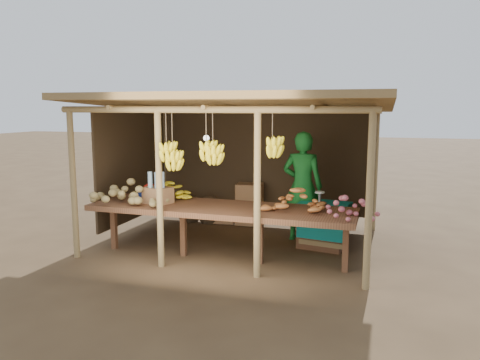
% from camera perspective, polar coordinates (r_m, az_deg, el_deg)
% --- Properties ---
extents(ground, '(60.00, 60.00, 0.00)m').
position_cam_1_polar(ground, '(7.90, -0.00, -7.55)').
color(ground, brown).
rests_on(ground, ground).
extents(stall_structure, '(4.70, 3.50, 2.43)m').
position_cam_1_polar(stall_structure, '(7.55, 0.07, 6.42)').
color(stall_structure, '#9E8251').
rests_on(stall_structure, ground).
extents(counter, '(3.90, 1.05, 0.80)m').
position_cam_1_polar(counter, '(6.84, -2.37, -3.74)').
color(counter, brown).
rests_on(counter, ground).
extents(potato_heap, '(1.30, 1.04, 0.37)m').
position_cam_1_polar(potato_heap, '(7.12, -14.06, -1.46)').
color(potato_heap, '#98854E').
rests_on(potato_heap, counter).
extents(sweet_potato_heap, '(0.96, 0.68, 0.35)m').
position_cam_1_polar(sweet_potato_heap, '(6.57, 6.66, -2.20)').
color(sweet_potato_heap, '#C67333').
rests_on(sweet_potato_heap, counter).
extents(onion_heap, '(0.87, 0.61, 0.36)m').
position_cam_1_polar(onion_heap, '(6.19, 13.12, -3.04)').
color(onion_heap, '#C35F6A').
rests_on(onion_heap, counter).
extents(banana_pile, '(0.67, 0.45, 0.35)m').
position_cam_1_polar(banana_pile, '(7.57, -8.54, -0.80)').
color(banana_pile, yellow).
rests_on(banana_pile, counter).
extents(tomato_basin, '(0.45, 0.45, 0.24)m').
position_cam_1_polar(tomato_basin, '(7.49, -10.64, -1.55)').
color(tomato_basin, navy).
rests_on(tomato_basin, counter).
extents(bottle_box, '(0.46, 0.41, 0.49)m').
position_cam_1_polar(bottle_box, '(7.13, -9.98, -1.33)').
color(bottle_box, '#9E6F47').
rests_on(bottle_box, counter).
extents(vendor, '(0.69, 0.47, 1.84)m').
position_cam_1_polar(vendor, '(7.89, 7.62, -0.77)').
color(vendor, '#186F27').
rests_on(vendor, ground).
extents(tarp_crate, '(0.88, 0.79, 0.93)m').
position_cam_1_polar(tarp_crate, '(7.66, 10.10, -5.26)').
color(tarp_crate, brown).
rests_on(tarp_crate, ground).
extents(carton_stack, '(1.05, 0.42, 0.78)m').
position_cam_1_polar(carton_stack, '(8.98, 0.08, -3.27)').
color(carton_stack, '#9E6F47').
rests_on(carton_stack, ground).
extents(burlap_sacks, '(0.92, 0.48, 0.65)m').
position_cam_1_polar(burlap_sacks, '(9.20, -4.95, -3.41)').
color(burlap_sacks, '#42311E').
rests_on(burlap_sacks, ground).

